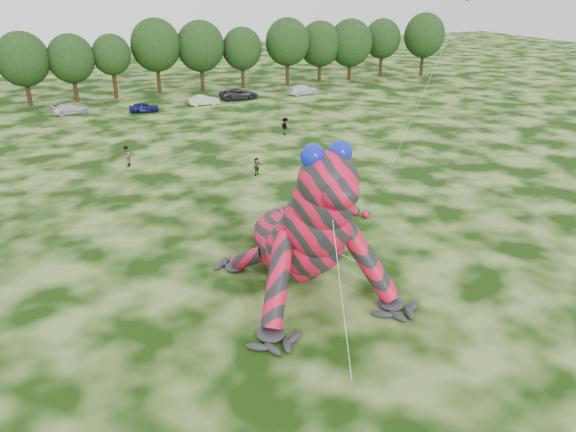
% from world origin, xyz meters
% --- Properties ---
extents(ground, '(240.00, 240.00, 0.00)m').
position_xyz_m(ground, '(0.00, 0.00, 0.00)').
color(ground, '#16330A').
rests_on(ground, ground).
extents(inflatable_gecko, '(15.13, 17.91, 8.89)m').
position_xyz_m(inflatable_gecko, '(3.53, 1.50, 4.44)').
color(inflatable_gecko, red).
rests_on(inflatable_gecko, ground).
extents(flying_kite, '(3.28, 5.27, 15.87)m').
position_xyz_m(flying_kite, '(18.47, 7.26, 13.78)').
color(flying_kite, red).
rests_on(flying_kite, ground).
extents(tree_7, '(6.68, 6.01, 9.48)m').
position_xyz_m(tree_7, '(-10.08, 56.80, 4.74)').
color(tree_7, black).
rests_on(tree_7, ground).
extents(tree_8, '(6.14, 5.53, 8.94)m').
position_xyz_m(tree_8, '(-4.22, 56.99, 4.47)').
color(tree_8, black).
rests_on(tree_8, ground).
extents(tree_9, '(5.27, 4.74, 8.68)m').
position_xyz_m(tree_9, '(1.06, 57.35, 4.34)').
color(tree_9, black).
rests_on(tree_9, ground).
extents(tree_10, '(7.09, 6.38, 10.50)m').
position_xyz_m(tree_10, '(7.40, 58.58, 5.25)').
color(tree_10, black).
rests_on(tree_10, ground).
extents(tree_11, '(7.01, 6.31, 10.07)m').
position_xyz_m(tree_11, '(13.79, 58.20, 5.03)').
color(tree_11, black).
rests_on(tree_11, ground).
extents(tree_12, '(5.99, 5.39, 8.97)m').
position_xyz_m(tree_12, '(20.01, 57.74, 4.49)').
color(tree_12, black).
rests_on(tree_12, ground).
extents(tree_13, '(6.83, 6.15, 10.13)m').
position_xyz_m(tree_13, '(27.13, 57.13, 5.06)').
color(tree_13, black).
rests_on(tree_13, ground).
extents(tree_14, '(6.82, 6.14, 9.40)m').
position_xyz_m(tree_14, '(33.46, 58.72, 4.70)').
color(tree_14, black).
rests_on(tree_14, ground).
extents(tree_15, '(7.17, 6.45, 9.63)m').
position_xyz_m(tree_15, '(38.47, 57.77, 4.82)').
color(tree_15, black).
rests_on(tree_15, ground).
extents(tree_16, '(6.26, 5.63, 9.37)m').
position_xyz_m(tree_16, '(45.45, 59.37, 4.69)').
color(tree_16, black).
rests_on(tree_16, ground).
extents(tree_17, '(6.98, 6.28, 10.30)m').
position_xyz_m(tree_17, '(51.95, 56.66, 5.15)').
color(tree_17, black).
rests_on(tree_17, ground).
extents(car_3, '(4.76, 2.68, 1.30)m').
position_xyz_m(car_3, '(-5.49, 49.20, 0.65)').
color(car_3, silver).
rests_on(car_3, ground).
extents(car_4, '(3.79, 1.79, 1.25)m').
position_xyz_m(car_4, '(3.07, 46.79, 0.63)').
color(car_4, '#11124E').
rests_on(car_4, ground).
extents(car_5, '(4.03, 1.58, 1.31)m').
position_xyz_m(car_5, '(11.16, 47.97, 0.65)').
color(car_5, beige).
rests_on(car_5, ground).
extents(car_6, '(5.36, 2.49, 1.49)m').
position_xyz_m(car_6, '(16.60, 49.72, 0.74)').
color(car_6, '#252528').
rests_on(car_6, ground).
extents(car_7, '(5.05, 2.68, 1.39)m').
position_xyz_m(car_7, '(26.20, 49.28, 0.70)').
color(car_7, white).
rests_on(car_7, ground).
extents(spectator_1, '(0.94, 1.08, 1.89)m').
position_xyz_m(spectator_1, '(-2.17, 25.20, 0.94)').
color(spectator_1, gray).
rests_on(spectator_1, ground).
extents(spectator_2, '(0.92, 1.31, 1.86)m').
position_xyz_m(spectator_2, '(15.18, 29.71, 0.93)').
color(spectator_2, gray).
rests_on(spectator_2, ground).
extents(spectator_5, '(1.44, 1.20, 1.55)m').
position_xyz_m(spectator_5, '(7.77, 18.35, 0.78)').
color(spectator_5, gray).
rests_on(spectator_5, ground).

